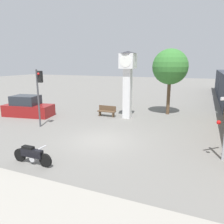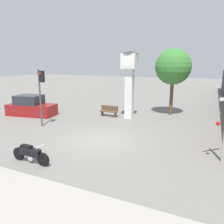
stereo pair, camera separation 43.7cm
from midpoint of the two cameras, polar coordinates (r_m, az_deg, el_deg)
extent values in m
plane|color=slate|center=(13.27, -1.92, -7.42)|extent=(120.00, 120.00, 0.00)
cylinder|color=black|center=(10.46, -16.36, -11.82)|extent=(0.63, 0.11, 0.63)
cylinder|color=black|center=(11.46, -22.13, -10.07)|extent=(0.63, 0.11, 0.63)
cube|color=black|center=(10.86, -19.48, -9.80)|extent=(1.15, 0.23, 0.38)
cube|color=black|center=(10.91, -20.36, -8.40)|extent=(0.59, 0.24, 0.10)
cylinder|color=silver|center=(10.92, -19.17, -11.13)|extent=(0.29, 0.21, 0.29)
cube|color=silver|center=(10.30, -17.05, -8.60)|extent=(0.06, 0.46, 0.04)
cube|color=white|center=(18.20, 5.26, 4.74)|extent=(0.62, 0.62, 4.11)
cube|color=white|center=(18.03, 5.44, 13.10)|extent=(1.18, 1.18, 1.18)
cylinder|color=white|center=(17.46, 4.76, 13.13)|extent=(0.95, 0.02, 0.95)
cone|color=#333338|center=(18.05, 5.49, 15.30)|extent=(1.42, 1.42, 0.20)
cylinder|color=#47474C|center=(16.52, -17.51, 3.42)|extent=(0.12, 0.12, 4.13)
cube|color=black|center=(16.15, -17.08, 8.85)|extent=(0.28, 0.24, 0.80)
sphere|color=red|center=(16.03, -17.49, 9.51)|extent=(0.16, 0.16, 0.16)
sphere|color=red|center=(11.24, 26.96, -2.68)|extent=(0.20, 0.20, 0.20)
cylinder|color=brown|center=(20.25, 15.82, 3.53)|extent=(0.30, 0.30, 3.00)
sphere|color=#387A33|center=(20.02, 16.29, 11.28)|extent=(3.09, 3.09, 3.09)
cube|color=brown|center=(18.97, -0.22, 0.18)|extent=(1.60, 0.44, 0.08)
cube|color=brown|center=(19.09, 0.02, 1.03)|extent=(1.60, 0.06, 0.44)
cube|color=brown|center=(19.30, -1.94, -0.36)|extent=(0.08, 0.35, 0.41)
cube|color=brown|center=(18.77, 1.55, -0.73)|extent=(0.08, 0.35, 0.41)
cube|color=maroon|center=(20.58, -19.65, 0.57)|extent=(4.45, 2.49, 1.00)
cube|color=#262B33|center=(20.53, -20.29, 3.05)|extent=(2.45, 2.01, 0.80)
camera|label=1|loc=(0.22, -89.06, 0.21)|focal=35.00mm
camera|label=2|loc=(0.22, 90.94, -0.21)|focal=35.00mm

